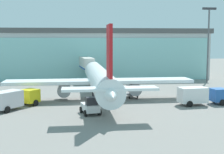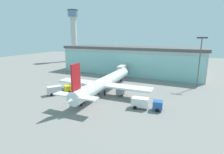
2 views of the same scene
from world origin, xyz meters
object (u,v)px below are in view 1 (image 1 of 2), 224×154
apron_light_mast (208,38)px  safety_cone_wingtip (12,103)px  pushback_tug (90,107)px  jet_bridge (86,63)px  airplane (99,79)px  catering_truck (15,98)px  fuel_truck (201,95)px  baggage_cart (131,94)px  safety_cone_nose (93,105)px

apron_light_mast → safety_cone_wingtip: 46.18m
apron_light_mast → pushback_tug: size_ratio=4.85×
jet_bridge → pushback_tug: size_ratio=3.66×
airplane → safety_cone_wingtip: (-13.28, -3.14, -3.02)m
catering_truck → fuel_truck: bearing=-54.2°
catering_truck → safety_cone_wingtip: catering_truck is taller
fuel_truck → apron_light_mast: bearing=58.9°
safety_cone_wingtip → baggage_cart: bearing=11.1°
pushback_tug → jet_bridge: bearing=-13.3°
fuel_truck → pushback_tug: 16.94m
apron_light_mast → baggage_cart: (-21.16, -17.58, -9.70)m
safety_cone_nose → safety_cone_wingtip: size_ratio=1.00×
baggage_cart → pushback_tug: size_ratio=0.87×
jet_bridge → safety_cone_nose: size_ratio=23.33×
jet_bridge → catering_truck: jet_bridge is taller
airplane → fuel_truck: (14.44, -6.97, -1.83)m
fuel_truck → pushback_tug: (-16.48, -3.89, -0.49)m
jet_bridge → pushback_tug: jet_bridge is taller
airplane → safety_cone_nose: bearing=167.1°
apron_light_mast → safety_cone_wingtip: apron_light_mast is taller
pushback_tug → airplane: bearing=-22.7°
catering_truck → safety_cone_wingtip: size_ratio=13.00×
jet_bridge → airplane: bearing=178.2°
airplane → pushback_tug: size_ratio=10.58×
airplane → pushback_tug: bearing=169.4°
catering_truck → pushback_tug: (10.21, -4.49, -0.49)m
catering_truck → pushback_tug: size_ratio=2.04×
baggage_cart → fuel_truck: bearing=-139.8°
fuel_truck → baggage_cart: size_ratio=2.46×
apron_light_mast → pushback_tug: (-28.56, -28.95, -9.23)m
fuel_truck → jet_bridge: bearing=113.8°
apron_light_mast → fuel_truck: size_ratio=2.27×
airplane → fuel_truck: 16.14m
apron_light_mast → baggage_cart: size_ratio=5.58×
jet_bridge → fuel_truck: size_ratio=1.72×
apron_light_mast → catering_truck: bearing=-147.8°
jet_bridge → catering_truck: bearing=153.1°
catering_truck → safety_cone_wingtip: 3.59m
catering_truck → pushback_tug: bearing=-76.7°
baggage_cart → safety_cone_wingtip: size_ratio=5.53×
fuel_truck → airplane: bearing=148.8°
jet_bridge → airplane: size_ratio=0.35×
jet_bridge → safety_cone_nose: (-0.08, -27.38, -4.16)m
apron_light_mast → airplane: size_ratio=0.46×
baggage_cart → pushback_tug: (-7.40, -11.37, 0.47)m
apron_light_mast → fuel_truck: (-12.07, -25.06, -8.73)m
airplane → safety_cone_nose: airplane is taller
fuel_truck → catering_truck: bearing=173.3°
jet_bridge → pushback_tug: bearing=173.4°
apron_light_mast → airplane: bearing=-145.7°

